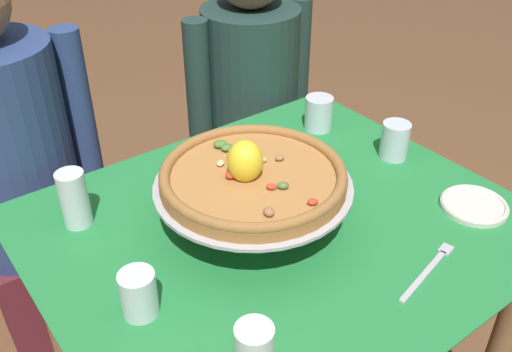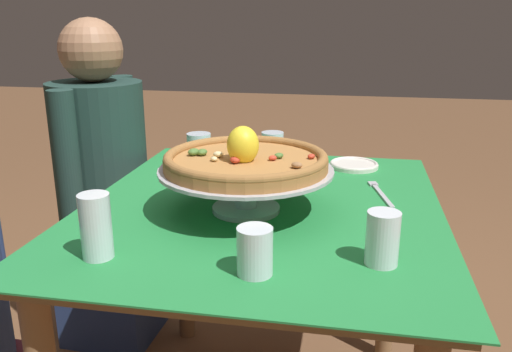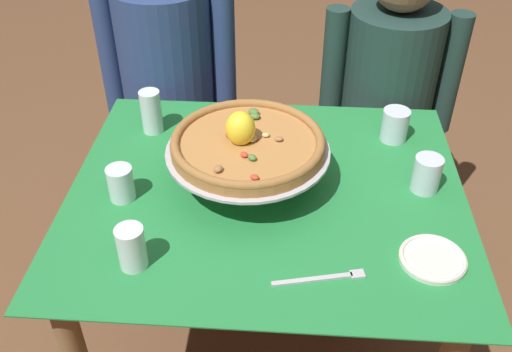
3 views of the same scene
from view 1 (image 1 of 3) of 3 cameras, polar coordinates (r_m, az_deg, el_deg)
name	(u,v)px [view 1 (image 1 of 3)]	position (r m, az deg, el deg)	size (l,w,h in m)	color
dining_table	(279,261)	(1.35, 2.30, -8.57)	(1.05, 0.91, 0.73)	olive
pizza_stand	(253,194)	(1.22, -0.29, -1.80)	(0.43, 0.43, 0.11)	#B7B7C1
pizza	(253,175)	(1.19, -0.35, 0.13)	(0.40, 0.40, 0.11)	#AD753D
water_glass_back_right	(319,115)	(1.63, 6.36, 6.14)	(0.08, 0.08, 0.10)	silver
water_glass_side_right	(395,142)	(1.53, 13.84, 3.36)	(0.07, 0.07, 0.10)	silver
water_glass_side_left	(139,296)	(1.07, -11.75, -11.81)	(0.07, 0.07, 0.09)	silver
water_glass_back_left	(75,202)	(1.30, -17.85, -2.55)	(0.06, 0.06, 0.13)	silver
side_plate	(474,205)	(1.41, 21.20, -2.75)	(0.15, 0.15, 0.02)	silver
dinner_fork	(429,269)	(1.21, 17.14, -8.96)	(0.21, 0.06, 0.01)	#B7B7C1
diner_left	(18,191)	(1.73, -22.90, -1.36)	(0.50, 0.36, 1.23)	maroon
diner_right	(251,124)	(2.00, -0.51, 5.32)	(0.48, 0.34, 1.19)	navy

